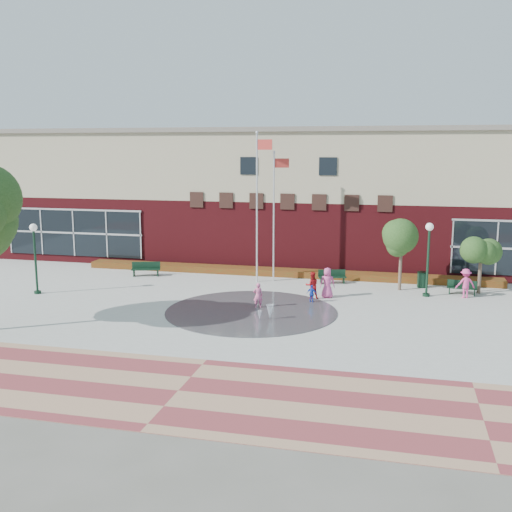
% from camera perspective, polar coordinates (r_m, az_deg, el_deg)
% --- Properties ---
extents(ground, '(120.00, 120.00, 0.00)m').
position_cam_1_polar(ground, '(26.61, -2.02, -7.01)').
color(ground, '#666056').
rests_on(ground, ground).
extents(plaza_concrete, '(46.00, 18.00, 0.01)m').
position_cam_1_polar(plaza_concrete, '(30.33, 0.00, -4.83)').
color(plaza_concrete, '#A8A8A0').
rests_on(plaza_concrete, ground).
extents(paver_band, '(46.00, 6.00, 0.01)m').
position_cam_1_polar(paver_band, '(20.35, -7.42, -12.63)').
color(paver_band, brown).
rests_on(paver_band, ground).
extents(splash_pad, '(8.40, 8.40, 0.01)m').
position_cam_1_polar(splash_pad, '(29.39, -0.46, -5.32)').
color(splash_pad, '#383A3D').
rests_on(splash_pad, ground).
extents(library_building, '(44.40, 10.40, 9.20)m').
position_cam_1_polar(library_building, '(42.64, 4.25, 5.84)').
color(library_building, '#580F15').
rests_on(library_building, ground).
extents(flower_bed, '(26.00, 1.20, 0.40)m').
position_cam_1_polar(flower_bed, '(37.56, 2.71, -1.91)').
color(flower_bed, maroon).
rests_on(flower_bed, ground).
extents(flagpole_left, '(1.02, 0.30, 8.87)m').
position_cam_1_polar(flagpole_left, '(35.06, 0.16, 5.40)').
color(flagpole_left, silver).
rests_on(flagpole_left, ground).
extents(flagpole_right, '(0.92, 0.33, 7.75)m').
position_cam_1_polar(flagpole_right, '(35.40, 1.78, 4.46)').
color(flagpole_right, silver).
rests_on(flagpole_right, ground).
extents(lamp_left, '(0.41, 0.41, 3.88)m').
position_cam_1_polar(lamp_left, '(34.60, -20.32, 0.49)').
color(lamp_left, black).
rests_on(lamp_left, ground).
extents(lamp_right, '(0.42, 0.42, 4.00)m').
position_cam_1_polar(lamp_right, '(33.13, 16.09, 0.45)').
color(lamp_right, black).
rests_on(lamp_right, ground).
extents(bench_left, '(1.83, 0.97, 0.89)m').
position_cam_1_polar(bench_left, '(38.00, -10.44, -1.48)').
color(bench_left, black).
rests_on(bench_left, ground).
extents(bench_mid, '(1.69, 0.88, 0.82)m').
position_cam_1_polar(bench_mid, '(35.60, 7.26, -2.22)').
color(bench_mid, black).
rests_on(bench_mid, ground).
extents(bench_right, '(1.60, 0.61, 0.78)m').
position_cam_1_polar(bench_right, '(34.51, 19.02, -3.12)').
color(bench_right, black).
rests_on(bench_right, ground).
extents(trash_can, '(0.57, 0.57, 0.93)m').
position_cam_1_polar(trash_can, '(35.55, 15.53, -2.19)').
color(trash_can, black).
rests_on(trash_can, ground).
extents(tree_mid, '(2.52, 2.52, 4.26)m').
position_cam_1_polar(tree_mid, '(34.13, 13.71, 1.88)').
color(tree_mid, '#4F3C30').
rests_on(tree_mid, ground).
extents(tree_small_right, '(2.07, 2.07, 3.54)m').
position_cam_1_polar(tree_small_right, '(34.68, 20.69, 0.77)').
color(tree_small_right, '#4F3C30').
rests_on(tree_small_right, ground).
extents(water_jet_a, '(0.36, 0.36, 0.69)m').
position_cam_1_polar(water_jet_a, '(28.02, 1.35, -6.12)').
color(water_jet_a, white).
rests_on(water_jet_a, ground).
extents(water_jet_b, '(0.19, 0.19, 0.44)m').
position_cam_1_polar(water_jet_b, '(27.92, 0.35, -6.17)').
color(water_jet_b, white).
rests_on(water_jet_b, ground).
extents(child_splash, '(0.54, 0.42, 1.29)m').
position_cam_1_polar(child_splash, '(29.87, 0.19, -3.79)').
color(child_splash, '#E46196').
rests_on(child_splash, ground).
extents(adult_red, '(0.85, 0.75, 1.46)m').
position_cam_1_polar(adult_red, '(31.84, 5.36, -2.81)').
color(adult_red, red).
rests_on(adult_red, ground).
extents(adult_pink, '(0.85, 0.60, 1.64)m').
position_cam_1_polar(adult_pink, '(32.12, 6.81, -2.55)').
color(adult_pink, '#D44C90').
rests_on(adult_pink, ground).
extents(child_blue, '(0.59, 0.35, 0.95)m').
position_cam_1_polar(child_blue, '(31.10, 5.34, -3.61)').
color(child_blue, blue).
rests_on(child_blue, ground).
extents(person_bench, '(1.15, 0.84, 1.59)m').
position_cam_1_polar(person_bench, '(33.77, 19.32, -2.48)').
color(person_bench, '#E4408A').
rests_on(person_bench, ground).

